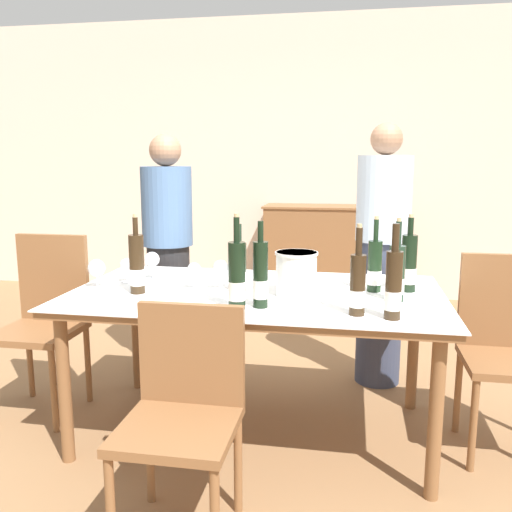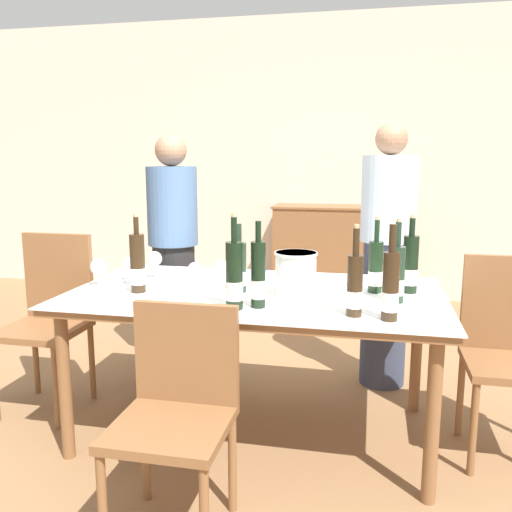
% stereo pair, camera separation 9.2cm
% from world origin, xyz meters
% --- Properties ---
extents(ground_plane, '(12.00, 12.00, 0.00)m').
position_xyz_m(ground_plane, '(0.00, 0.00, 0.00)').
color(ground_plane, olive).
extents(back_wall, '(8.00, 0.10, 2.80)m').
position_xyz_m(back_wall, '(0.00, 3.03, 1.40)').
color(back_wall, beige).
rests_on(back_wall, ground_plane).
extents(sideboard_cabinet, '(1.27, 0.46, 0.95)m').
position_xyz_m(sideboard_cabinet, '(0.23, 2.74, 0.48)').
color(sideboard_cabinet, brown).
rests_on(sideboard_cabinet, ground_plane).
extents(dining_table, '(1.84, 1.04, 0.75)m').
position_xyz_m(dining_table, '(0.00, 0.00, 0.69)').
color(dining_table, brown).
rests_on(dining_table, ground_plane).
extents(ice_bucket, '(0.21, 0.21, 0.21)m').
position_xyz_m(ice_bucket, '(0.20, -0.04, 0.87)').
color(ice_bucket, white).
rests_on(ice_bucket, dining_table).
extents(wine_bottle_0, '(0.08, 0.08, 0.39)m').
position_xyz_m(wine_bottle_0, '(0.75, 0.14, 0.89)').
color(wine_bottle_0, black).
rests_on(wine_bottle_0, dining_table).
extents(wine_bottle_1, '(0.07, 0.07, 0.39)m').
position_xyz_m(wine_bottle_1, '(-0.57, -0.13, 0.89)').
color(wine_bottle_1, '#332314').
rests_on(wine_bottle_1, dining_table).
extents(wine_bottle_2, '(0.08, 0.08, 0.42)m').
position_xyz_m(wine_bottle_2, '(-0.03, -0.33, 0.90)').
color(wine_bottle_2, black).
rests_on(wine_bottle_2, dining_table).
extents(wine_bottle_3, '(0.07, 0.07, 0.38)m').
position_xyz_m(wine_bottle_3, '(0.58, 0.11, 0.88)').
color(wine_bottle_3, black).
rests_on(wine_bottle_3, dining_table).
extents(wine_bottle_4, '(0.07, 0.07, 0.34)m').
position_xyz_m(wine_bottle_4, '(-0.08, -0.02, 0.87)').
color(wine_bottle_4, '#1E3323').
rests_on(wine_bottle_4, dining_table).
extents(wine_bottle_5, '(0.07, 0.07, 0.39)m').
position_xyz_m(wine_bottle_5, '(0.49, -0.33, 0.88)').
color(wine_bottle_5, '#332314').
rests_on(wine_bottle_5, dining_table).
extents(wine_bottle_6, '(0.07, 0.07, 0.39)m').
position_xyz_m(wine_bottle_6, '(0.07, -0.28, 0.89)').
color(wine_bottle_6, black).
rests_on(wine_bottle_6, dining_table).
extents(wine_bottle_7, '(0.08, 0.08, 0.39)m').
position_xyz_m(wine_bottle_7, '(0.67, -0.06, 0.88)').
color(wine_bottle_7, '#1E3323').
rests_on(wine_bottle_7, dining_table).
extents(wine_bottle_8, '(0.07, 0.07, 0.40)m').
position_xyz_m(wine_bottle_8, '(0.64, -0.36, 0.89)').
color(wine_bottle_8, '#332314').
rests_on(wine_bottle_8, dining_table).
extents(wine_glass_0, '(0.08, 0.08, 0.15)m').
position_xyz_m(wine_glass_0, '(-0.61, 0.18, 0.86)').
color(wine_glass_0, white).
rests_on(wine_glass_0, dining_table).
extents(wine_glass_1, '(0.08, 0.08, 0.15)m').
position_xyz_m(wine_glass_1, '(-0.18, 0.01, 0.86)').
color(wine_glass_1, white).
rests_on(wine_glass_1, dining_table).
extents(wine_glass_2, '(0.07, 0.07, 0.14)m').
position_xyz_m(wine_glass_2, '(-0.32, -0.01, 0.85)').
color(wine_glass_2, white).
rests_on(wine_glass_2, dining_table).
extents(wine_glass_3, '(0.07, 0.07, 0.13)m').
position_xyz_m(wine_glass_3, '(-0.72, 0.08, 0.84)').
color(wine_glass_3, white).
rests_on(wine_glass_3, dining_table).
extents(wine_glass_4, '(0.09, 0.09, 0.15)m').
position_xyz_m(wine_glass_4, '(-0.82, -0.06, 0.85)').
color(wine_glass_4, white).
rests_on(wine_glass_4, dining_table).
extents(chair_left_end, '(0.42, 0.42, 0.98)m').
position_xyz_m(chair_left_end, '(-1.21, 0.09, 0.56)').
color(chair_left_end, brown).
rests_on(chair_left_end, ground_plane).
extents(chair_near_front, '(0.42, 0.42, 0.86)m').
position_xyz_m(chair_near_front, '(-0.14, -0.76, 0.50)').
color(chair_near_front, brown).
rests_on(chair_near_front, ground_plane).
extents(chair_right_end, '(0.42, 0.42, 0.95)m').
position_xyz_m(chair_right_end, '(1.21, 0.09, 0.54)').
color(chair_right_end, brown).
rests_on(chair_right_end, ground_plane).
extents(person_host, '(0.33, 0.33, 1.56)m').
position_xyz_m(person_host, '(-0.73, 0.79, 0.78)').
color(person_host, '#262628').
rests_on(person_host, ground_plane).
extents(person_guest_left, '(0.33, 0.33, 1.62)m').
position_xyz_m(person_guest_left, '(0.65, 0.79, 0.81)').
color(person_guest_left, '#383F56').
rests_on(person_guest_left, ground_plane).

